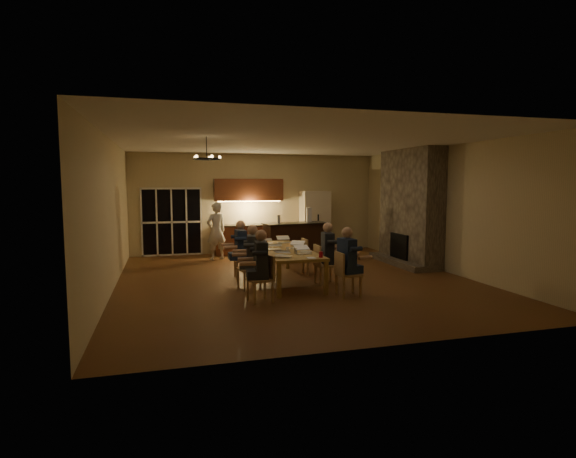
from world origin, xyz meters
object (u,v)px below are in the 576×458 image
Objects in this scene: person_right_near at (347,261)px; bar_blender at (309,215)px; laptop_b at (303,249)px; bar_island at (295,241)px; chair_right_far at (312,256)px; can_silver at (296,251)px; mug_mid at (280,244)px; can_cola at (266,240)px; chair_right_near at (348,274)px; person_left_near at (261,266)px; standing_person at (216,231)px; bar_bottle at (279,219)px; person_right_mid at (328,253)px; chair_left_far at (243,260)px; person_left_mid at (253,257)px; mug_front at (288,249)px; redcup_mid at (263,244)px; redcup_near at (321,255)px; person_left_far at (241,249)px; laptop_e at (266,239)px; mug_back at (263,243)px; plate_left at (281,256)px; chair_left_near at (260,279)px; laptop_f at (284,238)px; plate_near at (306,252)px; laptop_a at (284,251)px; refrigerator at (315,221)px; plate_far at (295,244)px; chair_left_mid at (249,268)px; laptop_c at (274,245)px; laptop_d at (297,244)px; chandelier at (207,159)px.

person_right_near is 4.81m from bar_blender.
bar_island is at bearing 70.92° from laptop_b.
can_silver is (-0.83, -1.36, 0.37)m from chair_right_far.
can_cola is (-0.17, 0.82, 0.01)m from mug_mid.
chair_right_near is 0.64× the size of person_left_near.
standing_person is 7.09× the size of bar_bottle.
person_right_mid reaches higher than chair_right_near.
chair_left_far is 1.13m from person_left_mid.
mug_mid is (0.05, 0.90, 0.00)m from mug_front.
redcup_mid is (-1.30, -0.18, 0.37)m from chair_right_far.
laptop_b is at bearing 110.10° from redcup_near.
person_left_far reaches higher than laptop_e.
plate_left is at bearing -89.88° from mug_back.
chair_left_near is at bearing 83.12° from person_right_near.
person_left_far is at bearing 168.09° from chair_left_near.
laptop_e is at bearing 97.10° from mug_front.
bar_bottle reaches higher than chair_right_near.
bar_blender is (0.73, 4.71, 0.61)m from person_right_near.
laptop_e is 0.46m from laptop_f.
chair_left_far is 3.36× the size of plate_near.
laptop_a is 2.67× the size of redcup_mid.
plate_far is (-1.72, -3.52, -0.24)m from refrigerator.
person_left_near is 5.21× the size of plate_near.
chair_left_near is 7.42× the size of can_silver.
plate_left is (0.55, 0.66, 0.07)m from person_left_near.
mug_mid is (-0.85, 0.97, 0.11)m from person_right_mid.
refrigerator is at bearing -13.59° from chair_right_near.
chair_left_mid is 7.42× the size of redcup_mid.
chair_right_far is 0.64× the size of person_left_far.
mug_back is at bearing -151.90° from laptop_f.
mug_mid is 1.48m from plate_left.
refrigerator is 1.70m from bar_island.
plate_near is at bearing 142.22° from laptop_c.
laptop_e is at bearing 117.66° from person_left_far.
redcup_near is at bearing -75.22° from laptop_b.
laptop_c is (0.61, -0.60, 0.42)m from chair_left_far.
person_left_mid is 3.96m from standing_person.
refrigerator is at bearing 96.17° from laptop_d.
plate_near is at bearing -54.02° from redcup_mid.
laptop_c is 1.27× the size of plate_left.
person_right_near is (1.73, -2.16, 0.24)m from chair_left_far.
laptop_a is (0.87, -4.48, 0.01)m from standing_person.
laptop_b is at bearing -87.75° from laptop_f.
chair_right_far is 1.14m from person_right_mid.
person_left_near is (-3.06, -5.84, -0.31)m from refrigerator.
can_cola is 2.27m from plate_left.
laptop_d is (-1.89, -4.24, -0.14)m from refrigerator.
standing_person is at bearing 81.24° from chandelier.
bar_island is 5.05m from chair_left_near.
person_right_near is 2.65m from mug_back.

